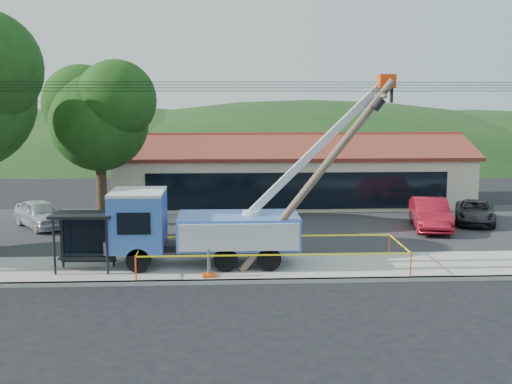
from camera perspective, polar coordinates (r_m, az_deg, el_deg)
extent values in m
plane|color=black|center=(22.76, -1.77, -9.67)|extent=(120.00, 120.00, 0.00)
cube|color=#B1AEA5|center=(24.74, -1.87, -7.97)|extent=(60.00, 0.25, 0.15)
cube|color=#B1AEA5|center=(26.57, -1.95, -6.78)|extent=(60.00, 4.00, 0.15)
cube|color=#28282B|center=(34.34, -2.17, -3.24)|extent=(60.00, 12.00, 0.10)
cube|color=#C0B698|center=(42.18, 3.11, 1.29)|extent=(22.00, 8.00, 3.40)
cube|color=black|center=(38.26, 3.74, 0.09)|extent=(18.04, 0.08, 2.21)
cube|color=brown|center=(39.97, 3.44, 4.04)|extent=(22.50, 4.53, 1.52)
cube|color=brown|center=(43.93, 2.87, 4.47)|extent=(22.50, 4.53, 1.52)
cube|color=brown|center=(41.90, 3.15, 5.15)|extent=(22.50, 0.30, 0.25)
cylinder|color=#332316|center=(35.58, -13.56, 0.28)|extent=(0.56, 0.56, 4.18)
sphere|color=#18390F|center=(35.24, -13.77, 6.10)|extent=(5.25, 5.25, 5.25)
sphere|color=#18390F|center=(36.11, -15.27, 7.61)|extent=(4.20, 4.20, 4.20)
sphere|color=#18390F|center=(34.34, -12.32, 7.99)|extent=(4.20, 4.20, 4.20)
ellipsoid|color=#143613|center=(78.30, -13.65, 3.28)|extent=(78.40, 56.00, 28.00)
ellipsoid|color=#143613|center=(77.62, 4.82, 3.45)|extent=(89.60, 64.00, 32.00)
ellipsoid|color=#143613|center=(82.71, 18.71, 3.34)|extent=(72.80, 52.00, 26.00)
cylinder|color=black|center=(24.69, -2.00, 8.97)|extent=(60.00, 0.02, 0.02)
cylinder|color=black|center=(25.19, -2.02, 9.24)|extent=(60.00, 0.02, 0.02)
cylinder|color=black|center=(25.69, -2.04, 9.49)|extent=(60.00, 0.02, 0.02)
cylinder|color=black|center=(26.09, -2.05, 9.75)|extent=(60.00, 0.02, 0.02)
cylinder|color=black|center=(25.98, -10.43, -5.97)|extent=(0.98, 0.33, 0.98)
cylinder|color=black|center=(28.17, -9.83, -4.80)|extent=(0.98, 0.33, 0.98)
cylinder|color=black|center=(25.75, -2.71, -5.97)|extent=(0.98, 0.33, 0.98)
cylinder|color=black|center=(27.96, -2.73, -4.78)|extent=(0.98, 0.33, 0.98)
cylinder|color=black|center=(25.81, 1.16, -5.92)|extent=(0.98, 0.33, 0.98)
cylinder|color=black|center=(28.01, 0.83, -4.74)|extent=(0.98, 0.33, 0.98)
cube|color=black|center=(26.79, -4.12, -4.80)|extent=(7.15, 1.08, 0.27)
cube|color=#3C6FD5|center=(26.79, -10.43, -2.55)|extent=(2.17, 2.60, 2.28)
cube|color=silver|center=(26.58, -10.50, -0.03)|extent=(2.17, 2.60, 0.13)
cube|color=black|center=(26.91, -12.61, -2.21)|extent=(0.09, 1.95, 0.98)
cube|color=gray|center=(27.14, -12.76, -4.35)|extent=(0.16, 2.49, 0.54)
cube|color=#3C6FD5|center=(26.65, -1.57, -3.42)|extent=(4.99, 2.60, 1.30)
cylinder|color=silver|center=(26.57, -0.41, -2.38)|extent=(0.76, 0.76, 0.65)
cube|color=silver|center=(26.41, 5.51, 3.98)|extent=(5.65, 0.30, 5.57)
cube|color=gray|center=(26.44, 6.22, 4.56)|extent=(3.40, 0.20, 3.35)
cube|color=#FB470D|center=(26.65, 11.54, 9.64)|extent=(0.65, 0.54, 0.54)
cube|color=#FB470D|center=(25.20, -4.19, -7.36)|extent=(0.49, 0.49, 0.09)
cube|color=#FB470D|center=(28.83, 1.60, -5.26)|extent=(0.49, 0.49, 0.09)
cylinder|color=brown|center=(25.38, 5.34, 1.31)|extent=(6.13, 0.30, 7.72)
cube|color=brown|center=(25.64, 10.99, 8.36)|extent=(0.16, 1.71, 0.16)
cylinder|color=black|center=(26.06, 10.31, 7.75)|extent=(0.56, 0.34, 0.59)
cylinder|color=black|center=(25.13, 10.80, 7.71)|extent=(0.56, 0.34, 0.59)
cylinder|color=black|center=(26.33, -17.50, -4.67)|extent=(0.10, 0.10, 2.25)
cylinder|color=black|center=(25.82, -13.11, -4.75)|extent=(0.10, 0.10, 2.25)
cylinder|color=black|center=(27.38, -16.84, -4.13)|extent=(0.10, 0.10, 2.25)
cylinder|color=black|center=(26.89, -12.61, -4.19)|extent=(0.10, 0.10, 2.25)
cube|color=black|center=(26.35, -15.13, -1.95)|extent=(2.49, 1.59, 0.11)
cube|color=black|center=(27.16, -14.72, -4.14)|extent=(2.25, 0.13, 1.87)
cube|color=black|center=(26.73, -14.98, -5.70)|extent=(2.07, 0.45, 0.07)
cylinder|color=#FB470D|center=(24.97, -10.64, -6.63)|extent=(0.06, 0.06, 0.96)
cylinder|color=#FB470D|center=(25.78, 13.59, -6.23)|extent=(0.06, 0.06, 0.96)
cylinder|color=#FB470D|center=(28.84, 11.75, -4.57)|extent=(0.06, 0.06, 0.96)
cylinder|color=#FB470D|center=(28.12, -9.75, -4.85)|extent=(0.06, 0.06, 0.96)
cube|color=yellow|center=(24.71, 1.68, -5.60)|extent=(10.62, 0.01, 0.06)
cube|color=yellow|center=(27.20, 12.65, -4.47)|extent=(0.01, 3.28, 0.06)
cube|color=yellow|center=(27.89, 1.14, -3.93)|extent=(10.62, 0.01, 0.06)
cube|color=yellow|center=(26.44, -10.20, -4.78)|extent=(0.01, 3.28, 0.06)
imported|color=#B5B8BD|center=(36.19, -18.53, -3.15)|extent=(3.94, 4.54, 1.48)
imported|color=maroon|center=(35.16, 15.16, -3.34)|extent=(2.48, 5.09, 1.61)
imported|color=black|center=(37.44, 18.83, -2.78)|extent=(3.45, 4.90, 1.24)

